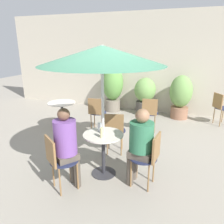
% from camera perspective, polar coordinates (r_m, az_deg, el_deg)
% --- Properties ---
extents(ground_plane, '(20.00, 20.00, 0.00)m').
position_cam_1_polar(ground_plane, '(3.84, -1.88, -15.46)').
color(ground_plane, gray).
extents(storefront_wall, '(10.00, 0.06, 3.00)m').
position_cam_1_polar(storefront_wall, '(6.89, 10.25, 12.35)').
color(storefront_wall, beige).
rests_on(storefront_wall, ground_plane).
extents(cafe_table_near, '(0.65, 0.65, 0.72)m').
position_cam_1_polar(cafe_table_near, '(3.56, -2.27, -8.82)').
color(cafe_table_near, '#2D2D33').
rests_on(cafe_table_near, ground_plane).
extents(cafe_table_far, '(0.67, 0.67, 0.72)m').
position_cam_1_polar(cafe_table_far, '(5.51, -12.91, 0.50)').
color(cafe_table_far, '#2D2D33').
rests_on(cafe_table_far, ground_plane).
extents(bistro_chair_0, '(0.47, 0.48, 0.86)m').
position_cam_1_polar(bistro_chair_0, '(3.27, -13.93, -11.60)').
color(bistro_chair_0, '#232847').
rests_on(bistro_chair_0, ground_plane).
extents(bistro_chair_1, '(0.43, 0.42, 0.86)m').
position_cam_1_polar(bistro_chair_1, '(3.30, 9.68, -10.97)').
color(bistro_chair_1, '#232847').
rests_on(bistro_chair_1, ground_plane).
extents(bistro_chair_2, '(0.42, 0.43, 0.86)m').
position_cam_1_polar(bistro_chair_2, '(5.28, -4.01, 0.30)').
color(bistro_chair_2, '#232847').
rests_on(bistro_chair_2, ground_plane).
extents(bistro_chair_3, '(0.43, 0.45, 0.86)m').
position_cam_1_polar(bistro_chair_3, '(4.17, 0.66, -4.45)').
color(bistro_chair_3, '#232847').
rests_on(bistro_chair_3, ground_plane).
extents(bistro_chair_4, '(0.42, 0.44, 0.86)m').
position_cam_1_polar(bistro_chair_4, '(5.30, 9.79, 0.16)').
color(bistro_chair_4, '#232847').
rests_on(bistro_chair_4, ground_plane).
extents(bistro_chair_5, '(0.48, 0.47, 0.86)m').
position_cam_1_polar(bistro_chair_5, '(6.37, 26.46, 1.49)').
color(bistro_chair_5, '#232847').
rests_on(bistro_chair_5, ground_plane).
extents(seated_person_0, '(0.40, 0.41, 1.25)m').
position_cam_1_polar(seated_person_0, '(3.21, -11.81, -7.62)').
color(seated_person_0, brown).
rests_on(seated_person_0, ground_plane).
extents(seated_person_1, '(0.38, 0.36, 1.22)m').
position_cam_1_polar(seated_person_1, '(3.25, 7.38, -7.50)').
color(seated_person_1, brown).
rests_on(seated_person_1, ground_plane).
extents(beer_glass_0, '(0.06, 0.06, 0.16)m').
position_cam_1_polar(beer_glass_0, '(3.32, -2.60, -5.47)').
color(beer_glass_0, beige).
rests_on(beer_glass_0, cafe_table_near).
extents(beer_glass_1, '(0.07, 0.07, 0.14)m').
position_cam_1_polar(beer_glass_1, '(3.57, -3.23, -3.97)').
color(beer_glass_1, silver).
rests_on(beer_glass_1, cafe_table_near).
extents(potted_plant_0, '(0.65, 0.65, 1.46)m').
position_cam_1_polar(potted_plant_0, '(6.89, 0.20, 6.75)').
color(potted_plant_0, slate).
rests_on(potted_plant_0, ground_plane).
extents(potted_plant_1, '(0.64, 0.64, 1.12)m').
position_cam_1_polar(potted_plant_1, '(6.66, 8.56, 4.48)').
color(potted_plant_1, '#47423D').
rests_on(potted_plant_1, ground_plane).
extents(potted_plant_2, '(0.63, 0.63, 1.25)m').
position_cam_1_polar(potted_plant_2, '(6.52, 17.50, 4.20)').
color(potted_plant_2, '#93664C').
rests_on(potted_plant_2, ground_plane).
extents(umbrella, '(1.84, 1.84, 2.07)m').
position_cam_1_polar(umbrella, '(3.20, -2.59, 14.55)').
color(umbrella, silver).
rests_on(umbrella, ground_plane).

